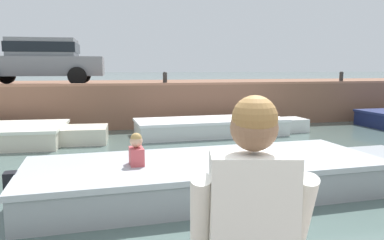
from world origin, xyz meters
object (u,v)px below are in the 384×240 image
object	(u,v)px
boat_moored_central_white	(218,127)
mooring_bollard_east	(341,77)
motorboat_passing	(222,175)
mooring_bollard_mid	(165,78)
person_seated_left	(250,228)
car_left_inner_grey	(41,60)

from	to	relation	value
boat_moored_central_white	mooring_bollard_east	distance (m)	5.85
motorboat_passing	mooring_bollard_mid	bearing A→B (deg)	88.06
boat_moored_central_white	mooring_bollard_east	size ratio (longest dim) A/B	12.02
person_seated_left	motorboat_passing	bearing A→B (deg)	73.33
car_left_inner_grey	mooring_bollard_east	size ratio (longest dim) A/B	9.76
mooring_bollard_mid	mooring_bollard_east	xyz separation A→B (m)	(6.68, 0.00, 0.00)
mooring_bollard_east	motorboat_passing	bearing A→B (deg)	-135.41
motorboat_passing	car_left_inner_grey	size ratio (longest dim) A/B	1.56
car_left_inner_grey	motorboat_passing	bearing A→B (deg)	-65.15
person_seated_left	mooring_bollard_east	bearing A→B (deg)	53.26
boat_moored_central_white	mooring_bollard_mid	distance (m)	2.62
boat_moored_central_white	motorboat_passing	bearing A→B (deg)	-106.85
motorboat_passing	car_left_inner_grey	xyz separation A→B (m)	(-3.80, 8.21, 2.00)
mooring_bollard_mid	person_seated_left	size ratio (longest dim) A/B	0.46
boat_moored_central_white	car_left_inner_grey	world-z (taller)	car_left_inner_grey
boat_moored_central_white	mooring_bollard_mid	xyz separation A→B (m)	(-1.29, 1.78, 1.42)
car_left_inner_grey	mooring_bollard_mid	bearing A→B (deg)	-19.15
motorboat_passing	mooring_bollard_mid	distance (m)	6.96
mooring_bollard_mid	person_seated_left	bearing A→B (deg)	-97.60
motorboat_passing	person_seated_left	distance (m)	4.38
boat_moored_central_white	car_left_inner_grey	distance (m)	6.53
mooring_bollard_east	person_seated_left	xyz separation A→B (m)	(-8.14, -10.90, -0.39)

